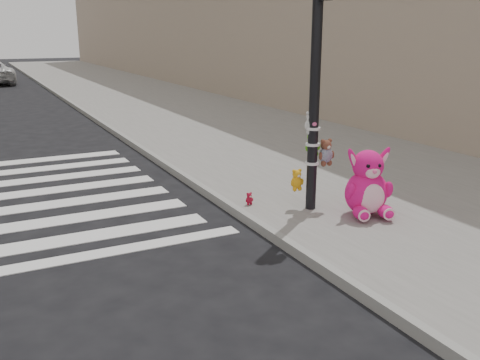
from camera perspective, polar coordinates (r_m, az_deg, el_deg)
ground at (r=6.13m, az=-3.62°, el=-12.57°), size 120.00×120.00×0.00m
sidewalk_near at (r=16.82m, az=-1.40°, el=5.91°), size 7.00×80.00×0.14m
curb_edge at (r=15.68m, az=-12.91°, el=4.81°), size 0.12×80.00×0.15m
signal_pole at (r=8.35m, az=7.98°, el=7.65°), size 0.69×0.50×4.00m
pink_bunny at (r=8.41m, az=13.44°, el=-0.77°), size 0.85×0.94×1.08m
red_teddy at (r=8.76m, az=0.99°, el=-2.00°), size 0.15×0.10×0.21m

